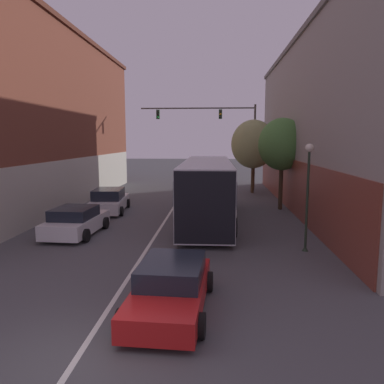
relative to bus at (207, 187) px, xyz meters
The scene contains 12 objects.
ground_plane 13.94m from the bus, 99.54° to the right, with size 160.00×160.00×0.00m, color #4C4C4F.
lane_center_line 3.35m from the bus, 144.70° to the left, with size 0.14×42.50×0.01m.
building_left_brick 14.35m from the bus, 160.99° to the left, with size 8.82×26.79×11.63m.
building_right_storefront 9.81m from the bus, 25.67° to the left, with size 6.38×27.93×10.58m.
bus is the anchor object (origin of this frame).
hatchback_foreground 11.12m from the bus, 93.34° to the right, with size 2.19×4.34×1.25m.
parked_car_left_near 6.50m from the bus, 161.83° to the left, with size 2.37×4.55×1.44m.
parked_car_left_mid 7.13m from the bus, 149.04° to the right, with size 2.26×4.11×1.32m.
traffic_signal_gantry 13.39m from the bus, 86.09° to the left, with size 10.05×0.36×7.43m.
street_lamp 6.93m from the bus, 53.54° to the right, with size 0.33×0.33×4.27m.
street_tree_near 6.25m from the bus, 37.87° to the left, with size 2.97×2.67×5.77m.
street_tree_far 11.76m from the bus, 72.31° to the left, with size 3.63×3.26×6.05m.
Camera 1 is at (2.82, -6.70, 4.42)m, focal length 35.00 mm.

